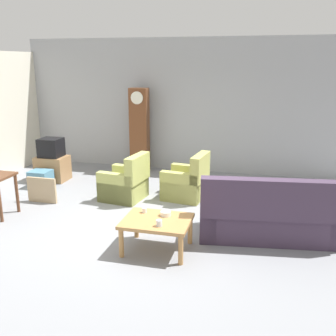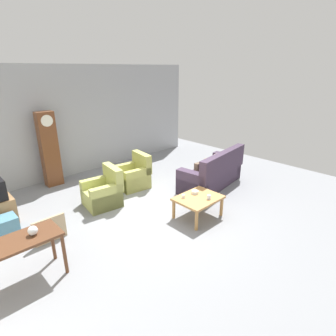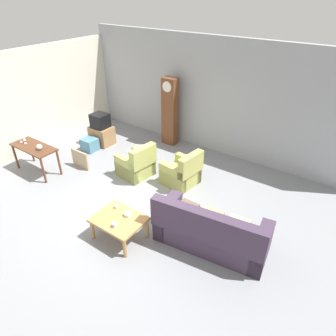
# 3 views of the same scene
# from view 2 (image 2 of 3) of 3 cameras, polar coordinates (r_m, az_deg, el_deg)

# --- Properties ---
(ground_plane) EXTENTS (10.40, 10.40, 0.00)m
(ground_plane) POSITION_cam_2_polar(r_m,az_deg,el_deg) (6.34, -1.62, -8.87)
(ground_plane) COLOR gray
(garage_door_wall) EXTENTS (8.40, 0.16, 3.20)m
(garage_door_wall) POSITION_cam_2_polar(r_m,az_deg,el_deg) (8.68, -18.16, 9.46)
(garage_door_wall) COLOR #9EA0A5
(garage_door_wall) RESTS_ON ground_plane
(couch_floral) EXTENTS (2.20, 1.15, 1.04)m
(couch_floral) POSITION_cam_2_polar(r_m,az_deg,el_deg) (7.53, 9.40, -1.25)
(couch_floral) COLOR #423347
(couch_floral) RESTS_ON ground_plane
(armchair_olive_near) EXTENTS (0.89, 0.86, 0.92)m
(armchair_olive_near) POSITION_cam_2_polar(r_m,az_deg,el_deg) (6.62, -13.43, -5.15)
(armchair_olive_near) COLOR tan
(armchair_olive_near) RESTS_ON ground_plane
(armchair_olive_far) EXTENTS (0.88, 0.86, 0.92)m
(armchair_olive_far) POSITION_cam_2_polar(r_m,az_deg,el_deg) (7.47, -7.21, -1.72)
(armchair_olive_far) COLOR tan
(armchair_olive_far) RESTS_ON ground_plane
(coffee_table_wood) EXTENTS (0.96, 0.76, 0.47)m
(coffee_table_wood) POSITION_cam_2_polar(r_m,az_deg,el_deg) (5.93, 6.38, -6.72)
(coffee_table_wood) COLOR #B27F47
(coffee_table_wood) RESTS_ON ground_plane
(console_table_dark) EXTENTS (1.30, 0.56, 0.75)m
(console_table_dark) POSITION_cam_2_polar(r_m,az_deg,el_deg) (4.64, -29.66, -14.55)
(console_table_dark) COLOR #56331E
(console_table_dark) RESTS_ON ground_plane
(grandfather_clock) EXTENTS (0.44, 0.30, 2.04)m
(grandfather_clock) POSITION_cam_2_polar(r_m,az_deg,el_deg) (7.98, -23.72, 3.60)
(grandfather_clock) COLOR brown
(grandfather_clock) RESTS_ON ground_plane
(framed_picture_leaning) EXTENTS (0.60, 0.05, 0.50)m
(framed_picture_leaning) POSITION_cam_2_polar(r_m,az_deg,el_deg) (5.65, -23.62, -11.82)
(framed_picture_leaning) COLOR tan
(framed_picture_leaning) RESTS_ON ground_plane
(storage_box_blue) EXTENTS (0.43, 0.39, 0.37)m
(storage_box_blue) POSITION_cam_2_polar(r_m,az_deg,el_deg) (6.28, -31.05, -10.45)
(storage_box_blue) COLOR teal
(storage_box_blue) RESTS_ON ground_plane
(glass_dome_cloche) EXTENTS (0.14, 0.14, 0.14)m
(glass_dome_cloche) POSITION_cam_2_polar(r_m,az_deg,el_deg) (4.59, -26.60, -11.69)
(glass_dome_cloche) COLOR silver
(glass_dome_cloche) RESTS_ON console_table_dark
(cup_white_porcelain) EXTENTS (0.07, 0.07, 0.07)m
(cup_white_porcelain) POSITION_cam_2_polar(r_m,az_deg,el_deg) (5.84, 3.25, -5.93)
(cup_white_porcelain) COLOR white
(cup_white_porcelain) RESTS_ON coffee_table_wood
(cup_blue_rimmed) EXTENTS (0.08, 0.08, 0.09)m
(cup_blue_rimmed) POSITION_cam_2_polar(r_m,az_deg,el_deg) (5.83, 8.61, -6.08)
(cup_blue_rimmed) COLOR silver
(cup_blue_rimmed) RESTS_ON coffee_table_wood
(bowl_white_stacked) EXTENTS (0.15, 0.15, 0.07)m
(bowl_white_stacked) POSITION_cam_2_polar(r_m,az_deg,el_deg) (6.04, 5.71, -5.07)
(bowl_white_stacked) COLOR white
(bowl_white_stacked) RESTS_ON coffee_table_wood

